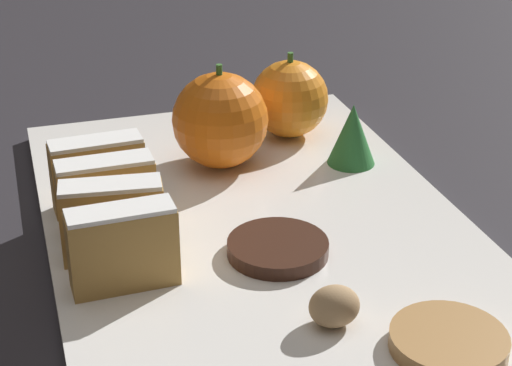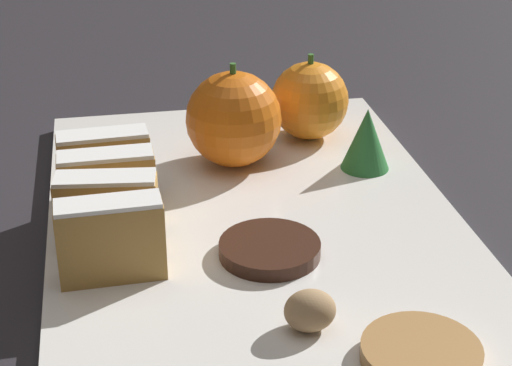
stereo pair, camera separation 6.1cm
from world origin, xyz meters
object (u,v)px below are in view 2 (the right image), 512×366
Objects in this scene: orange_near at (310,101)px; walnut at (310,310)px; orange_far at (237,119)px; chocolate_cookie at (277,248)px.

walnut is (-0.07, -0.28, -0.02)m from orange_near.
orange_far is 1.25× the size of chocolate_cookie.
orange_near is at bearing 76.40° from walnut.
orange_near is at bearing 70.22° from chocolate_cookie.
orange_far reaches higher than walnut.
orange_far is at bearing 90.80° from chocolate_cookie.
orange_near is 2.45× the size of walnut.
walnut is (0.00, -0.24, -0.03)m from orange_far.
orange_far reaches higher than chocolate_cookie.
chocolate_cookie is (0.00, -0.15, -0.03)m from orange_far.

